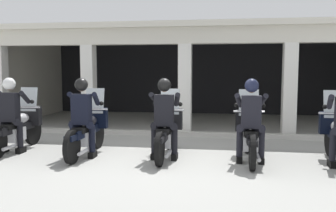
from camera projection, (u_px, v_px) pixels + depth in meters
name	position (u px, v px, depth m)	size (l,w,h in m)	color
ground_plane	(183.00, 132.00, 10.37)	(80.00, 80.00, 0.00)	#999993
station_building	(194.00, 62.00, 12.71)	(12.12, 5.39, 3.04)	black
kerb_strip	(183.00, 134.00, 9.71)	(11.62, 0.24, 0.12)	#B7B5AD
motorcycle_far_left	(19.00, 127.00, 8.03)	(0.62, 2.04, 1.35)	black
police_officer_far_left	(11.00, 109.00, 7.71)	(0.63, 0.61, 1.58)	black
motorcycle_left	(88.00, 130.00, 7.62)	(0.62, 2.04, 1.35)	black
police_officer_left	(82.00, 111.00, 7.30)	(0.63, 0.61, 1.58)	black
motorcycle_center	(167.00, 132.00, 7.45)	(0.62, 2.04, 1.35)	black
police_officer_center	(164.00, 112.00, 7.13)	(0.63, 0.61, 1.58)	black
motorcycle_right	(250.00, 134.00, 7.17)	(0.62, 2.04, 1.35)	black
police_officer_right	(251.00, 113.00, 6.85)	(0.63, 0.61, 1.58)	black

